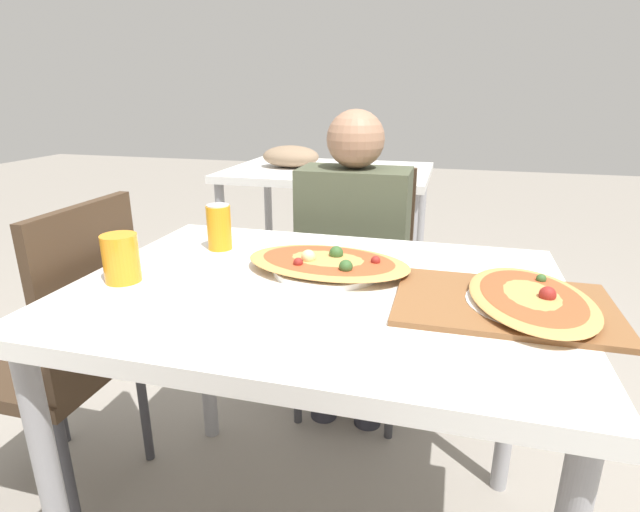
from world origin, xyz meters
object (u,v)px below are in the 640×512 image
chair_far_seated (358,278)px  chair_side_left (67,345)px  pizza_second (531,300)px  soda_can (219,227)px  pizza_main (326,263)px  dining_table (318,319)px  drink_glass (121,258)px  person_seated (352,248)px

chair_far_seated → chair_side_left: 1.01m
pizza_second → chair_far_seated: bearing=123.1°
soda_can → chair_far_seated: bearing=62.0°
chair_side_left → pizza_main: size_ratio=2.14×
dining_table → chair_side_left: bearing=179.6°
drink_glass → pizza_second: (0.89, 0.08, -0.04)m
dining_table → chair_side_left: (-0.73, 0.01, -0.18)m
person_seated → pizza_main: 0.54m
person_seated → pizza_second: size_ratio=2.88×
person_seated → chair_far_seated: bearing=-90.0°
dining_table → pizza_main: bearing=92.5°
chair_far_seated → chair_side_left: size_ratio=1.00×
dining_table → drink_glass: 0.47m
dining_table → chair_side_left: chair_side_left is taller
chair_side_left → drink_glass: 0.44m
chair_far_seated → drink_glass: 0.97m
chair_side_left → person_seated: size_ratio=0.81×
person_seated → drink_glass: (-0.40, -0.71, 0.16)m
pizza_main → soda_can: soda_can is taller
chair_side_left → drink_glass: (0.29, -0.10, 0.32)m
person_seated → drink_glass: person_seated is taller
chair_far_seated → chair_side_left: same height
dining_table → person_seated: 0.62m
dining_table → soda_can: size_ratio=8.79×
chair_side_left → person_seated: (0.69, 0.61, 0.15)m
person_seated → pizza_second: bearing=127.8°
drink_glass → soda_can: bearing=69.0°
soda_can → pizza_second: size_ratio=0.32×
chair_far_seated → drink_glass: size_ratio=8.21×
chair_far_seated → soda_can: bearing=62.0°
pizza_main → dining_table: bearing=-87.5°
dining_table → pizza_second: bearing=-2.1°
drink_glass → dining_table: bearing=11.9°
soda_can → pizza_second: bearing=-14.7°
dining_table → chair_far_seated: size_ratio=1.20×
chair_side_left → soda_can: size_ratio=7.31×
chair_side_left → pizza_second: chair_side_left is taller
drink_glass → pizza_second: 0.89m
pizza_main → drink_glass: size_ratio=3.84×
soda_can → pizza_second: soda_can is taller
dining_table → drink_glass: (-0.44, -0.09, 0.14)m
pizza_main → soda_can: 0.35m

